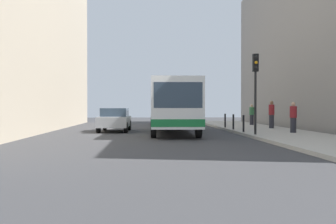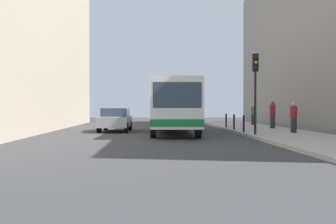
{
  "view_description": "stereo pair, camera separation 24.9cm",
  "coord_description": "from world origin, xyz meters",
  "px_view_note": "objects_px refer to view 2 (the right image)",
  "views": [
    {
      "loc": [
        -2.06,
        -21.63,
        1.52
      ],
      "look_at": [
        -0.8,
        0.33,
        1.28
      ],
      "focal_mm": 42.95,
      "sensor_mm": 36.0,
      "label": 1
    },
    {
      "loc": [
        -1.81,
        -21.65,
        1.52
      ],
      "look_at": [
        -0.8,
        0.33,
        1.28
      ],
      "focal_mm": 42.95,
      "sensor_mm": 36.0,
      "label": 2
    }
  ],
  "objects_px": {
    "bollard_near": "(244,124)",
    "traffic_light": "(255,78)",
    "car_beside_bus": "(116,119)",
    "bollard_mid": "(234,122)",
    "bollard_far": "(226,121)",
    "car_behind_bus": "(164,116)",
    "bus": "(173,104)",
    "pedestrian_far_sidewalk": "(253,115)",
    "pedestrian_mid_sidewalk": "(273,114)",
    "pedestrian_near_signal": "(294,117)"
  },
  "relations": [
    {
      "from": "car_beside_bus",
      "to": "traffic_light",
      "type": "distance_m",
      "value": 9.64
    },
    {
      "from": "bus",
      "to": "pedestrian_far_sidewalk",
      "type": "xyz_separation_m",
      "value": [
        6.81,
        7.27,
        -0.77
      ]
    },
    {
      "from": "car_behind_bus",
      "to": "bollard_mid",
      "type": "relative_size",
      "value": 4.72
    },
    {
      "from": "traffic_light",
      "to": "pedestrian_far_sidewalk",
      "type": "distance_m",
      "value": 11.75
    },
    {
      "from": "car_behind_bus",
      "to": "traffic_light",
      "type": "height_order",
      "value": "traffic_light"
    },
    {
      "from": "car_beside_bus",
      "to": "bollard_far",
      "type": "xyz_separation_m",
      "value": [
        7.44,
        1.66,
        -0.16
      ]
    },
    {
      "from": "pedestrian_near_signal",
      "to": "car_beside_bus",
      "type": "bearing_deg",
      "value": 138.45
    },
    {
      "from": "car_beside_bus",
      "to": "bollard_mid",
      "type": "bearing_deg",
      "value": 174.48
    },
    {
      "from": "car_behind_bus",
      "to": "pedestrian_far_sidewalk",
      "type": "height_order",
      "value": "pedestrian_far_sidewalk"
    },
    {
      "from": "pedestrian_far_sidewalk",
      "to": "bus",
      "type": "bearing_deg",
      "value": 43.5
    },
    {
      "from": "traffic_light",
      "to": "bollard_mid",
      "type": "distance_m",
      "value": 5.23
    },
    {
      "from": "car_beside_bus",
      "to": "pedestrian_near_signal",
      "type": "distance_m",
      "value": 10.88
    },
    {
      "from": "bus",
      "to": "pedestrian_mid_sidewalk",
      "type": "distance_m",
      "value": 7.12
    },
    {
      "from": "pedestrian_near_signal",
      "to": "pedestrian_mid_sidewalk",
      "type": "bearing_deg",
      "value": 67.72
    },
    {
      "from": "bus",
      "to": "car_behind_bus",
      "type": "distance_m",
      "value": 10.67
    },
    {
      "from": "car_behind_bus",
      "to": "bollard_mid",
      "type": "distance_m",
      "value": 10.71
    },
    {
      "from": "bus",
      "to": "car_beside_bus",
      "type": "bearing_deg",
      "value": -23.72
    },
    {
      "from": "car_behind_bus",
      "to": "bollard_mid",
      "type": "height_order",
      "value": "car_behind_bus"
    },
    {
      "from": "bollard_far",
      "to": "pedestrian_near_signal",
      "type": "bearing_deg",
      "value": -66.49
    },
    {
      "from": "bollard_far",
      "to": "pedestrian_far_sidewalk",
      "type": "height_order",
      "value": "pedestrian_far_sidewalk"
    },
    {
      "from": "car_behind_bus",
      "to": "traffic_light",
      "type": "bearing_deg",
      "value": 108.64
    },
    {
      "from": "bus",
      "to": "bollard_near",
      "type": "bearing_deg",
      "value": 155.19
    },
    {
      "from": "car_behind_bus",
      "to": "pedestrian_mid_sidewalk",
      "type": "relative_size",
      "value": 2.47
    },
    {
      "from": "bollard_near",
      "to": "bollard_far",
      "type": "relative_size",
      "value": 1.0
    },
    {
      "from": "bollard_near",
      "to": "pedestrian_mid_sidewalk",
      "type": "height_order",
      "value": "pedestrian_mid_sidewalk"
    },
    {
      "from": "bollard_far",
      "to": "pedestrian_near_signal",
      "type": "distance_m",
      "value": 6.45
    },
    {
      "from": "bus",
      "to": "car_behind_bus",
      "type": "height_order",
      "value": "bus"
    },
    {
      "from": "pedestrian_near_signal",
      "to": "bollard_mid",
      "type": "bearing_deg",
      "value": 109.22
    },
    {
      "from": "pedestrian_mid_sidewalk",
      "to": "pedestrian_near_signal",
      "type": "bearing_deg",
      "value": 30.75
    },
    {
      "from": "car_beside_bus",
      "to": "car_behind_bus",
      "type": "bearing_deg",
      "value": -109.1
    },
    {
      "from": "bus",
      "to": "traffic_light",
      "type": "height_order",
      "value": "traffic_light"
    },
    {
      "from": "pedestrian_mid_sidewalk",
      "to": "bollard_mid",
      "type": "bearing_deg",
      "value": -29.22
    },
    {
      "from": "traffic_light",
      "to": "pedestrian_far_sidewalk",
      "type": "xyz_separation_m",
      "value": [
        2.83,
        11.22,
        -2.05
      ]
    },
    {
      "from": "bollard_mid",
      "to": "bus",
      "type": "bearing_deg",
      "value": -169.64
    },
    {
      "from": "traffic_light",
      "to": "pedestrian_mid_sidewalk",
      "type": "distance_m",
      "value": 6.96
    },
    {
      "from": "bus",
      "to": "car_behind_bus",
      "type": "relative_size",
      "value": 2.47
    },
    {
      "from": "bollard_mid",
      "to": "pedestrian_near_signal",
      "type": "bearing_deg",
      "value": -52.23
    },
    {
      "from": "car_beside_bus",
      "to": "bollard_near",
      "type": "relative_size",
      "value": 4.68
    },
    {
      "from": "car_beside_bus",
      "to": "pedestrian_mid_sidewalk",
      "type": "height_order",
      "value": "pedestrian_mid_sidewalk"
    },
    {
      "from": "pedestrian_far_sidewalk",
      "to": "bollard_far",
      "type": "bearing_deg",
      "value": 50.21
    },
    {
      "from": "pedestrian_near_signal",
      "to": "bollard_near",
      "type": "bearing_deg",
      "value": 145.69
    },
    {
      "from": "bollard_near",
      "to": "traffic_light",
      "type": "bearing_deg",
      "value": -87.23
    },
    {
      "from": "car_behind_bus",
      "to": "pedestrian_far_sidewalk",
      "type": "xyz_separation_m",
      "value": [
        6.97,
        -3.35,
        0.17
      ]
    },
    {
      "from": "traffic_light",
      "to": "bollard_near",
      "type": "xyz_separation_m",
      "value": [
        -0.1,
        2.06,
        -2.38
      ]
    },
    {
      "from": "bollard_near",
      "to": "pedestrian_mid_sidewalk",
      "type": "distance_m",
      "value": 4.96
    },
    {
      "from": "bollard_far",
      "to": "pedestrian_mid_sidewalk",
      "type": "relative_size",
      "value": 0.52
    },
    {
      "from": "car_behind_bus",
      "to": "bollard_far",
      "type": "distance_m",
      "value": 8.37
    },
    {
      "from": "pedestrian_mid_sidewalk",
      "to": "pedestrian_far_sidewalk",
      "type": "height_order",
      "value": "pedestrian_mid_sidewalk"
    },
    {
      "from": "bus",
      "to": "traffic_light",
      "type": "xyz_separation_m",
      "value": [
        3.98,
        -3.95,
        1.28
      ]
    },
    {
      "from": "bus",
      "to": "pedestrian_far_sidewalk",
      "type": "relative_size",
      "value": 6.82
    }
  ]
}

